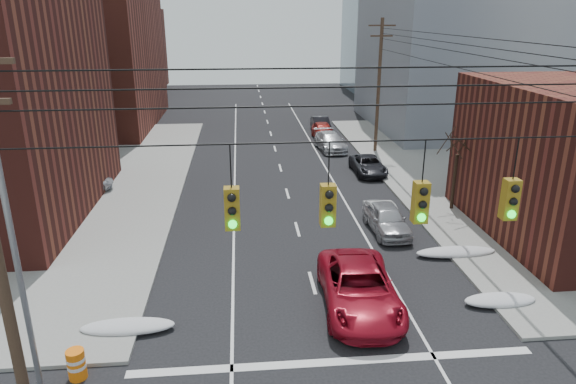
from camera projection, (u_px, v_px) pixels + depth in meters
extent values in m
cube|color=#511E18|center=(84.00, 51.00, 76.76)|extent=(22.00, 18.00, 12.00)
cube|color=gray|center=(490.00, 1.00, 50.64)|extent=(22.00, 20.00, 25.00)
cube|color=gray|center=(420.00, 16.00, 75.76)|extent=(20.00, 18.00, 22.00)
cylinder|color=#473323|center=(2.00, 281.00, 11.71)|extent=(0.28, 0.28, 11.00)
cylinder|color=#473323|center=(379.00, 88.00, 42.35)|extent=(0.28, 0.28, 11.00)
cube|color=#473323|center=(382.00, 25.00, 40.74)|extent=(2.20, 0.12, 0.12)
cube|color=#473323|center=(382.00, 36.00, 41.00)|extent=(1.80, 0.12, 0.12)
cylinder|color=black|center=(374.00, 141.00, 11.44)|extent=(17.00, 0.04, 0.04)
cylinder|color=black|center=(231.00, 166.00, 11.32)|extent=(0.03, 0.03, 1.00)
cube|color=olive|center=(232.00, 208.00, 11.65)|extent=(0.35, 0.30, 1.00)
sphere|color=black|center=(232.00, 198.00, 11.39)|extent=(0.20, 0.20, 0.20)
sphere|color=black|center=(232.00, 211.00, 11.49)|extent=(0.20, 0.20, 0.20)
sphere|color=#0CE526|center=(233.00, 224.00, 11.60)|extent=(0.20, 0.20, 0.20)
cylinder|color=black|center=(329.00, 164.00, 11.52)|extent=(0.03, 0.03, 1.00)
cube|color=olive|center=(328.00, 205.00, 11.85)|extent=(0.35, 0.30, 1.00)
sphere|color=black|center=(329.00, 195.00, 11.58)|extent=(0.20, 0.20, 0.20)
sphere|color=black|center=(329.00, 208.00, 11.69)|extent=(0.20, 0.20, 0.20)
sphere|color=#0CE526|center=(329.00, 221.00, 11.79)|extent=(0.20, 0.20, 0.20)
cylinder|color=black|center=(424.00, 161.00, 11.71)|extent=(0.03, 0.03, 1.00)
cube|color=olive|center=(420.00, 202.00, 12.04)|extent=(0.35, 0.30, 1.00)
sphere|color=black|center=(424.00, 192.00, 11.77)|extent=(0.20, 0.20, 0.20)
sphere|color=black|center=(423.00, 205.00, 11.88)|extent=(0.20, 0.20, 0.20)
sphere|color=#0CE526|center=(422.00, 218.00, 11.98)|extent=(0.20, 0.20, 0.20)
cylinder|color=black|center=(516.00, 159.00, 11.90)|extent=(0.03, 0.03, 1.00)
cube|color=olive|center=(510.00, 199.00, 12.23)|extent=(0.35, 0.30, 1.00)
sphere|color=black|center=(515.00, 189.00, 11.97)|extent=(0.20, 0.20, 0.20)
sphere|color=black|center=(513.00, 202.00, 12.07)|extent=(0.20, 0.20, 0.20)
sphere|color=#0CE526|center=(512.00, 214.00, 12.18)|extent=(0.20, 0.20, 0.20)
cylinder|color=gray|center=(17.00, 263.00, 14.77)|extent=(0.18, 0.18, 9.00)
cylinder|color=black|center=(454.00, 183.00, 30.52)|extent=(0.20, 0.20, 3.50)
cylinder|color=black|center=(464.00, 144.00, 29.90)|extent=(0.27, 0.82, 1.19)
cylinder|color=black|center=(458.00, 141.00, 30.29)|extent=(1.17, 0.54, 1.38)
cylinder|color=black|center=(446.00, 140.00, 30.38)|extent=(1.44, 1.00, 1.48)
cylinder|color=black|center=(451.00, 145.00, 29.78)|extent=(0.17, 0.84, 1.19)
cylinder|color=black|center=(454.00, 146.00, 29.30)|extent=(0.82, 0.99, 1.40)
cylinder|color=black|center=(466.00, 147.00, 28.92)|extent=(1.74, 0.21, 1.43)
cylinder|color=black|center=(465.00, 146.00, 29.57)|extent=(0.48, 0.73, 1.20)
ellipsoid|color=silver|center=(128.00, 327.00, 19.19)|extent=(3.50, 1.08, 0.42)
ellipsoid|color=silver|center=(500.00, 300.00, 20.96)|extent=(3.00, 1.08, 0.42)
ellipsoid|color=silver|center=(456.00, 252.00, 25.19)|extent=(4.00, 1.08, 0.42)
imported|color=maroon|center=(359.00, 288.00, 20.58)|extent=(3.20, 6.40, 1.74)
imported|color=#A7A7AC|center=(387.00, 219.00, 27.83)|extent=(1.92, 4.52, 1.52)
imported|color=silver|center=(384.00, 217.00, 28.44)|extent=(1.52, 3.96, 1.29)
imported|color=black|center=(368.00, 165.00, 38.11)|extent=(2.15, 4.65, 1.29)
imported|color=#B3B3B8|center=(330.00, 141.00, 44.69)|extent=(2.56, 5.32, 1.50)
imported|color=maroon|center=(323.00, 131.00, 48.65)|extent=(1.89, 4.58, 1.55)
imported|color=black|center=(321.00, 125.00, 51.44)|extent=(1.60, 4.54, 1.49)
imported|color=silver|center=(26.00, 212.00, 28.78)|extent=(3.90, 2.22, 1.22)
imported|color=#BAB9BF|center=(76.00, 182.00, 33.72)|extent=(5.04, 3.36, 1.28)
imported|color=black|center=(36.00, 186.00, 32.78)|extent=(5.13, 2.38, 1.45)
imported|color=#A1A2A5|center=(1.00, 172.00, 35.62)|extent=(4.52, 3.18, 1.43)
cylinder|color=orange|center=(77.00, 364.00, 16.64)|extent=(0.71, 0.71, 1.04)
cylinder|color=white|center=(76.00, 359.00, 16.57)|extent=(0.72, 0.72, 0.13)
cylinder|color=white|center=(77.00, 366.00, 16.66)|extent=(0.72, 0.72, 0.13)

